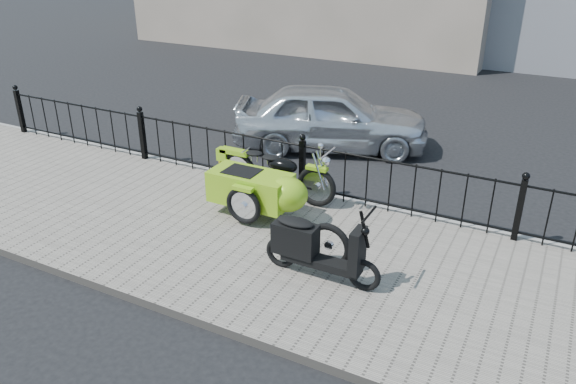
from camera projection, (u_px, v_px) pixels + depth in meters
The scene contains 8 objects.
ground at pixel (265, 231), 8.78m from camera, with size 120.00×120.00×0.00m, color black.
sidewalk at pixel (249, 242), 8.35m from camera, with size 30.00×3.80×0.12m, color slate.
curb at pixel (305, 193), 9.91m from camera, with size 30.00×0.10×0.12m, color gray.
iron_fence at pixel (302, 168), 9.57m from camera, with size 14.11×0.11×1.08m.
motorcycle_sidecar at pixel (265, 186), 8.88m from camera, with size 2.28×1.48×0.98m.
scooter at pixel (314, 247), 7.27m from camera, with size 1.63×0.48×1.10m.
spare_tire at pixel (329, 245), 7.51m from camera, with size 0.65×0.65×0.09m, color black.
sedan_car at pixel (331, 117), 11.80m from camera, with size 1.63×4.05×1.38m, color silver.
Camera 1 is at (3.85, -6.66, 4.30)m, focal length 35.00 mm.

